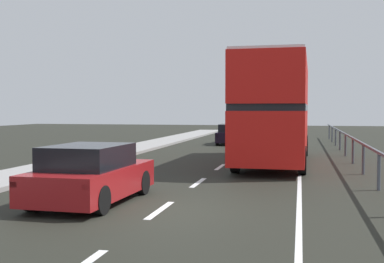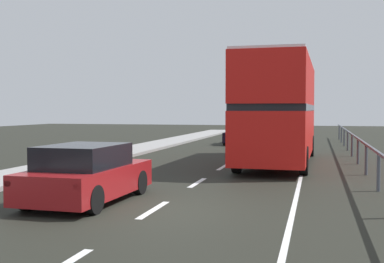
% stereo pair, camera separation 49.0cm
% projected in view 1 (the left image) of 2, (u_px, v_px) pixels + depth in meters
% --- Properties ---
extents(ground_plane, '(74.87, 120.00, 0.10)m').
position_uv_depth(ground_plane, '(162.00, 211.00, 11.35)').
color(ground_plane, black).
extents(lane_paint_markings, '(3.21, 46.00, 0.01)m').
position_uv_depth(lane_paint_markings, '(269.00, 167.00, 19.48)').
color(lane_paint_markings, silver).
rests_on(lane_paint_markings, ground).
extents(bridge_side_railing, '(0.10, 42.00, 1.10)m').
position_uv_depth(bridge_side_railing, '(358.00, 145.00, 18.97)').
color(bridge_side_railing, '#4C505A').
rests_on(bridge_side_railing, ground).
extents(double_decker_bus_red, '(2.80, 10.22, 4.33)m').
position_uv_depth(double_decker_bus_red, '(276.00, 108.00, 20.80)').
color(double_decker_bus_red, red).
rests_on(double_decker_bus_red, ground).
extents(hatchback_car_near, '(1.98, 4.10, 1.42)m').
position_uv_depth(hatchback_car_near, '(91.00, 175.00, 12.06)').
color(hatchback_car_near, maroon).
rests_on(hatchback_car_near, ground).
extents(sedan_car_ahead, '(1.94, 4.21, 1.31)m').
position_uv_depth(sedan_car_ahead, '(232.00, 134.00, 32.43)').
color(sedan_car_ahead, black).
rests_on(sedan_car_ahead, ground).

